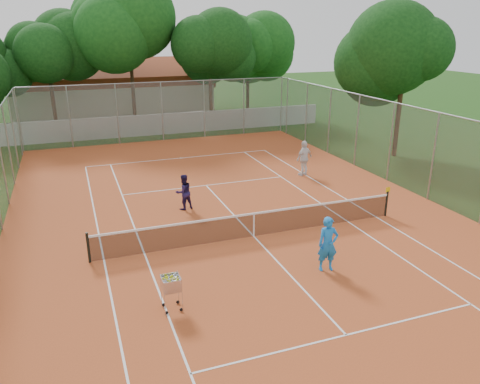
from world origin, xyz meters
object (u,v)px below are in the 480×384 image
object	(u,v)px
ball_hopper	(171,292)
player_far_left	(184,192)
clubhouse	(113,89)
player_far_right	(304,158)
tennis_net	(254,224)
player_near	(328,244)

from	to	relation	value
ball_hopper	player_far_left	bearing A→B (deg)	49.82
clubhouse	player_far_right	xyz separation A→B (m)	(7.36, -22.74, -1.24)
tennis_net	ball_hopper	xyz separation A→B (m)	(-3.93, -3.70, 0.06)
player_far_right	player_near	bearing A→B (deg)	45.46
player_near	player_far_left	world-z (taller)	player_near
clubhouse	player_far_right	distance (m)	23.93
tennis_net	clubhouse	size ratio (longest dim) A/B	0.72
tennis_net	clubhouse	distance (m)	29.12
player_far_left	player_far_right	world-z (taller)	player_far_right
clubhouse	player_far_right	size ratio (longest dim) A/B	8.74
ball_hopper	clubhouse	bearing A→B (deg)	62.73
player_near	player_far_left	distance (m)	7.51
clubhouse	player_far_left	xyz separation A→B (m)	(0.22, -25.33, -1.40)
tennis_net	player_near	size ratio (longest dim) A/B	6.52
player_near	ball_hopper	xyz separation A→B (m)	(-5.20, -0.51, -0.36)
player_far_left	player_far_right	xyz separation A→B (m)	(7.14, 2.60, 0.16)
clubhouse	player_near	size ratio (longest dim) A/B	9.00
player_far_right	ball_hopper	distance (m)	13.63
tennis_net	player_far_right	xyz separation A→B (m)	(5.36, 6.26, 0.45)
player_far_left	ball_hopper	xyz separation A→B (m)	(-2.15, -7.36, -0.22)
player_far_right	clubhouse	bearing A→B (deg)	-93.21
player_near	player_far_right	bearing A→B (deg)	77.08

